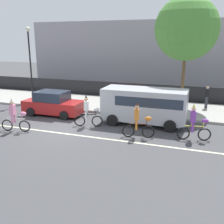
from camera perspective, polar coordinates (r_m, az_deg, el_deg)
name	(u,v)px	position (r m, az deg, el deg)	size (l,w,h in m)	color
ground_plane	(62,130)	(15.35, -10.79, -3.86)	(80.00, 80.00, 0.00)	#424244
road_centre_line	(58,133)	(14.95, -11.75, -4.43)	(36.00, 0.14, 0.01)	beige
sidewalk_curb	(103,104)	(20.97, -1.96, 1.79)	(60.00, 5.00, 0.15)	#9E9B93
fence_line	(115,90)	(23.50, 0.59, 4.84)	(40.00, 0.08, 1.40)	black
building_backdrop	(162,54)	(30.88, 10.82, 12.27)	(28.00, 8.00, 6.95)	#99939E
parade_cyclist_pink	(15,117)	(15.59, -20.32, -1.03)	(1.70, 0.54, 1.92)	black
parade_cyclist_zebra	(88,113)	(15.53, -5.16, -0.17)	(1.68, 0.62, 1.92)	black
parade_cyclist_orange	(139,122)	(13.75, 5.83, -2.24)	(1.69, 0.58, 1.92)	black
parade_cyclist_purple	(195,125)	(13.98, 17.58, -2.62)	(1.71, 0.53, 1.92)	black
parked_van_silver	(146,104)	(15.95, 7.33, 1.80)	(5.00, 2.22, 2.18)	silver
parked_car_red	(53,104)	(18.41, -12.65, 1.77)	(4.10, 1.92, 1.64)	#AD1E1E
street_lamp_post	(30,53)	(22.45, -17.50, 12.11)	(0.36, 0.36, 5.86)	black
street_tree_near_lamp	(187,29)	(19.91, 15.92, 17.04)	(4.47, 4.47, 7.86)	brown
pedestrian_onlooker	(207,97)	(20.36, 19.94, 3.17)	(0.32, 0.20, 1.62)	#33333D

